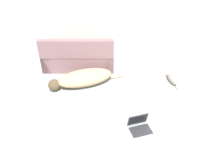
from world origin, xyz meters
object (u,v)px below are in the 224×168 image
(dog, at_px, (83,78))
(book_cream, at_px, (182,100))
(couch, at_px, (79,57))
(cat, at_px, (172,79))
(laptop_open, at_px, (139,124))

(dog, xyz_separation_m, book_cream, (2.01, -0.57, -0.15))
(couch, bearing_deg, cat, 161.88)
(cat, height_order, laptop_open, laptop_open)
(dog, relative_size, book_cream, 8.00)
(cat, bearing_deg, couch, 61.18)
(couch, xyz_separation_m, laptop_open, (1.28, -2.14, -0.18))
(dog, distance_m, book_cream, 2.10)
(dog, relative_size, laptop_open, 3.84)
(dog, relative_size, cat, 2.67)
(couch, distance_m, cat, 2.26)
(book_cream, bearing_deg, laptop_open, -141.06)
(couch, relative_size, cat, 2.78)
(laptop_open, bearing_deg, dog, 111.82)
(laptop_open, bearing_deg, book_cream, 20.97)
(cat, xyz_separation_m, laptop_open, (-0.87, -1.44, 0.01))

